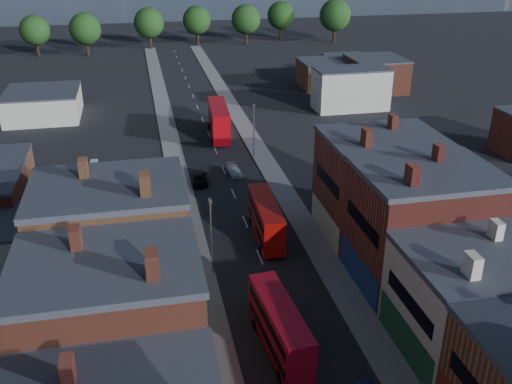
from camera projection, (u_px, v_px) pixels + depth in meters
name	position (u px, v px, depth m)	size (l,w,h in m)	color
pavement_west	(181.00, 191.00, 73.97)	(3.00, 200.00, 0.12)	gray
pavement_east	(279.00, 183.00, 76.41)	(3.00, 200.00, 0.12)	gray
lamp_post_2	(211.00, 231.00, 54.51)	(0.25, 0.70, 8.12)	slate
lamp_post_3	(254.00, 127.00, 83.10)	(0.25, 0.70, 8.12)	slate
bus_0	(280.00, 327.00, 45.13)	(3.14, 10.19, 4.34)	#AA0920
bus_1	(266.00, 219.00, 62.03)	(2.79, 10.14, 4.35)	red
bus_2	(219.00, 120.00, 92.52)	(3.62, 12.14, 5.18)	#B50710
car_2	(200.00, 180.00, 76.03)	(2.01, 4.35, 1.21)	black
car_3	(234.00, 171.00, 78.92)	(1.63, 4.01, 1.16)	silver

